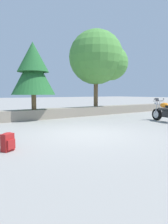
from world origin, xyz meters
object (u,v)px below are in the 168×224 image
Objects in this scene: rider_backpack at (8,142)px; leafy_tree_mid_right at (99,59)px; motorcycle_orange_centre at (167,112)px; pine_tree_mid_left at (33,70)px.

leafy_tree_mid_right reaches higher than rider_backpack.
leafy_tree_mid_right is at bearing 96.47° from motorcycle_orange_centre.
motorcycle_orange_centre is 7.24m from pine_tree_mid_left.
pine_tree_mid_left is (2.72, 5.32, 2.44)m from rider_backpack.
pine_tree_mid_left is 0.71× the size of leafy_tree_mid_right.
rider_backpack is at bearing -174.44° from motorcycle_orange_centre.
leafy_tree_mid_right is (4.65, 0.20, 1.04)m from pine_tree_mid_left.
rider_backpack is 9.84m from leafy_tree_mid_right.
motorcycle_orange_centre reaches higher than rider_backpack.
rider_backpack is at bearing -117.06° from pine_tree_mid_left.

